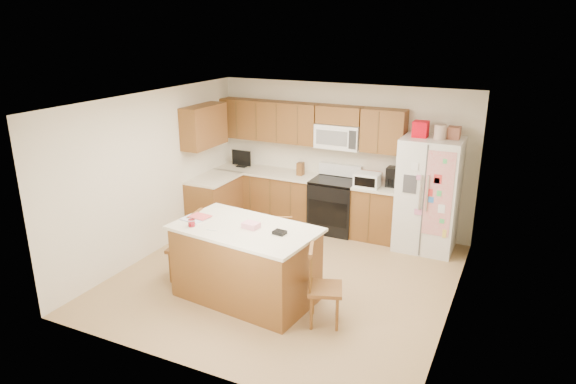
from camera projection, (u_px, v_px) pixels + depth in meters
The scene contains 9 objects.
ground at pixel (286, 277), 7.31m from camera, with size 4.50×4.50×0.00m, color #A37A5B.
room_shell at pixel (285, 181), 6.86m from camera, with size 4.60×4.60×2.52m.
cabinetry at pixel (279, 175), 8.96m from camera, with size 3.36×1.56×2.15m.
stove at pixel (334, 205), 8.82m from camera, with size 0.76×0.65×1.13m.
refrigerator at pixel (428, 193), 7.99m from camera, with size 0.90×0.79×2.04m.
island at pixel (246, 263), 6.63m from camera, with size 1.92×1.25×1.08m.
windsor_chair_left at pixel (187, 247), 7.13m from camera, with size 0.47×0.49×1.01m.
windsor_chair_back at pixel (278, 247), 7.19m from camera, with size 0.54×0.53×0.97m.
windsor_chair_right at pixel (323, 288), 6.07m from camera, with size 0.52×0.53×0.98m.
Camera 1 is at (2.85, -5.91, 3.45)m, focal length 32.00 mm.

